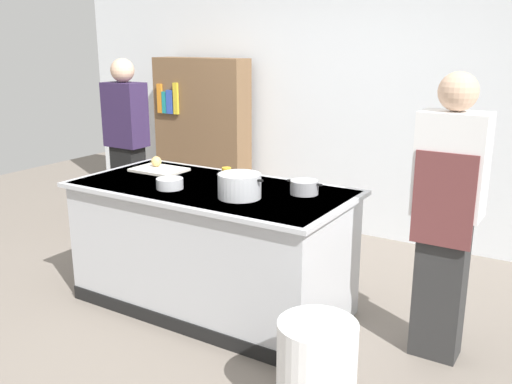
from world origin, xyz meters
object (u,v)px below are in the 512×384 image
Objects in this scene: mixing_bowl at (170,183)px; trash_bin at (316,374)px; onion at (156,161)px; juice_cup at (227,174)px; person_guest at (127,145)px; person_chef at (447,213)px; stock_pot at (240,186)px; sauce_pan at (304,187)px; bookshelf at (202,138)px.

mixing_bowl reaches higher than trash_bin.
juice_cup is at bearing -2.62° from onion.
person_chef is at bearing 59.67° from person_guest.
person_guest is at bearing 158.49° from juice_cup.
trash_bin is at bearing 41.14° from person_guest.
person_guest is (-3.14, 0.62, -0.00)m from person_chef.
stock_pot is at bearing 44.66° from person_guest.
juice_cup reaches higher than sauce_pan.
stock_pot is 2.61m from bookshelf.
mixing_bowl is 0.11× the size of person_chef.
sauce_pan is (0.31, 0.30, -0.03)m from stock_pot.
person_guest is (-0.90, 0.59, -0.05)m from onion.
onion is at bearing 161.07° from stock_pot.
onion is 1.33m from sauce_pan.
trash_bin is 0.32× the size of person_chef.
sauce_pan is 0.15× the size of person_chef.
trash_bin is at bearing -36.61° from stock_pot.
onion is 0.15× the size of trash_bin.
juice_cup reaches higher than mixing_bowl.
onion is at bearing 37.38° from person_guest.
person_chef is at bearing -28.32° from bookshelf.
person_guest reaches higher than mixing_bowl.
mixing_bowl is at bearing -119.20° from juice_cup.
trash_bin is (1.89, -1.00, -0.68)m from onion.
mixing_bowl is (-0.84, -0.36, -0.01)m from sauce_pan.
stock_pot is at bearing -44.61° from juice_cup.
trash_bin is at bearing -38.92° from juice_cup.
juice_cup is (-0.32, 0.32, -0.03)m from stock_pot.
person_chef is 3.39m from bookshelf.
sauce_pan is 0.63m from juice_cup.
person_guest reaches higher than juice_cup.
person_guest is at bearing 163.90° from sauce_pan.
mixing_bowl is 1.80m from person_chef.
sauce_pan is 2.52× the size of juice_cup.
sauce_pan is 2.31m from person_guest.
mixing_bowl is at bearing -58.32° from bookshelf.
bookshelf is at bearing 141.85° from sauce_pan.
bookshelf is (-2.99, 1.61, -0.06)m from person_chef.
onion is 0.05× the size of bookshelf.
person_chef reaches higher than stock_pot.
bookshelf reaches higher than onion.
person_guest is 1.00m from bookshelf.
bookshelf is (-1.44, 1.61, -0.10)m from juice_cup.
mixing_bowl is 1.67m from trash_bin.
sauce_pan is at bearing 54.82° from person_guest.
stock_pot is at bearing 105.10° from person_chef.
stock_pot is at bearing 143.39° from trash_bin.
mixing_bowl is at bearing 157.18° from trash_bin.
onion is at bearing 89.88° from person_chef.
stock_pot is 1.88× the size of mixing_bowl.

